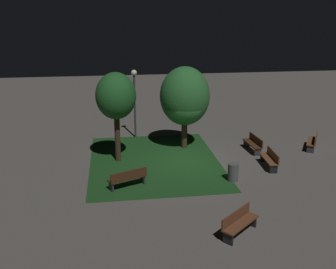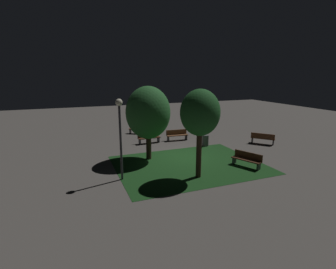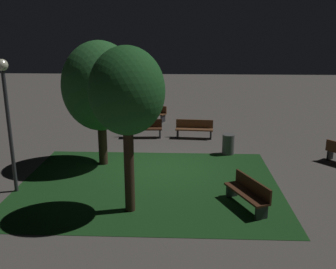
% 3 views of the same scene
% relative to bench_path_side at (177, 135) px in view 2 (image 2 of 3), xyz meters
% --- Properties ---
extents(ground_plane, '(60.00, 60.00, 0.00)m').
position_rel_bench_path_side_xyz_m(ground_plane, '(1.24, 4.21, -0.48)').
color(ground_plane, '#56514C').
extents(grass_lawn, '(8.84, 6.81, 0.01)m').
position_rel_bench_path_side_xyz_m(grass_lawn, '(1.69, 5.80, -0.48)').
color(grass_lawn, '#194219').
rests_on(grass_lawn, ground).
extents(bench_path_side, '(1.83, 0.61, 0.88)m').
position_rel_bench_path_side_xyz_m(bench_path_side, '(0.00, 0.00, 0.00)').
color(bench_path_side, brown).
rests_on(bench_path_side, ground).
extents(bench_back_row, '(1.82, 0.58, 0.88)m').
position_rel_bench_path_side_xyz_m(bench_back_row, '(2.48, -0.00, 0.00)').
color(bench_back_row, '#422314').
rests_on(bench_back_row, ground).
extents(bench_front_right, '(1.54, 1.68, 0.88)m').
position_rel_bench_path_side_xyz_m(bench_front_right, '(-5.92, 3.59, 0.00)').
color(bench_front_right, brown).
rests_on(bench_front_right, ground).
extents(bench_corner, '(1.79, 1.34, 0.88)m').
position_rel_bench_path_side_xyz_m(bench_corner, '(2.35, -3.58, 0.00)').
color(bench_corner, brown).
rests_on(bench_corner, ground).
extents(bench_lawn_edge, '(1.17, 1.84, 0.88)m').
position_rel_bench_path_side_xyz_m(bench_lawn_edge, '(-1.43, 7.36, 0.00)').
color(bench_lawn_edge, '#422314').
rests_on(bench_lawn_edge, ground).
extents(tree_left_canopy, '(2.09, 2.09, 4.77)m').
position_rel_bench_path_side_xyz_m(tree_left_canopy, '(2.06, 7.72, 3.02)').
color(tree_left_canopy, '#38281C').
rests_on(tree_left_canopy, ground).
extents(tree_near_wall, '(2.84, 2.84, 4.76)m').
position_rel_bench_path_side_xyz_m(tree_near_wall, '(3.66, 3.81, 2.58)').
color(tree_near_wall, '#38281C').
rests_on(tree_near_wall, ground).
extents(lamp_post_near_wall, '(0.36, 0.36, 4.29)m').
position_rel_bench_path_side_xyz_m(lamp_post_near_wall, '(6.00, 6.53, 2.46)').
color(lamp_post_near_wall, '#333338').
rests_on(lamp_post_near_wall, ground).
extents(trash_bin, '(0.50, 0.50, 0.86)m').
position_rel_bench_path_side_xyz_m(trash_bin, '(-1.38, 2.40, -0.05)').
color(trash_bin, '#4C4C4C').
rests_on(trash_bin, ground).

